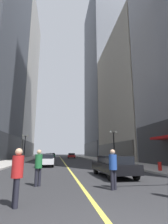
{
  "coord_description": "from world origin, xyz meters",
  "views": [
    {
      "loc": [
        -1.2,
        -3.12,
        1.55
      ],
      "look_at": [
        3.0,
        24.71,
        7.94
      ],
      "focal_mm": 28.49,
      "sensor_mm": 36.0,
      "label": 1
    }
  ],
  "objects_px": {
    "car_red": "(71,155)",
    "street_lamp_right_mid": "(114,139)",
    "car_white": "(46,160)",
    "street_lamp_left_far": "(25,142)",
    "car_black": "(113,165)",
    "pedestrian_in_red_jacket": "(17,172)",
    "fire_hydrant_right": "(160,167)",
    "car_blue": "(49,156)",
    "car_green": "(52,155)",
    "pedestrian_in_green_parka": "(38,165)",
    "pedestrian_in_blue_hoodie": "(113,166)",
    "car_maroon": "(46,157)"
  },
  "relations": [
    {
      "from": "car_red",
      "to": "pedestrian_in_green_parka",
      "type": "height_order",
      "value": "pedestrian_in_green_parka"
    },
    {
      "from": "car_green",
      "to": "pedestrian_in_blue_hoodie",
      "type": "height_order",
      "value": "pedestrian_in_blue_hoodie"
    },
    {
      "from": "car_blue",
      "to": "pedestrian_in_green_parka",
      "type": "xyz_separation_m",
      "value": [
        0.69,
        -32.12,
        0.26
      ]
    },
    {
      "from": "pedestrian_in_red_jacket",
      "to": "pedestrian_in_blue_hoodie",
      "type": "relative_size",
      "value": 1.0
    },
    {
      "from": "car_white",
      "to": "car_red",
      "type": "xyz_separation_m",
      "value": [
        5.13,
        27.56,
        -0.0
      ]
    },
    {
      "from": "car_red",
      "to": "fire_hydrant_right",
      "type": "relative_size",
      "value": 5.29
    },
    {
      "from": "car_green",
      "to": "pedestrian_in_green_parka",
      "type": "distance_m",
      "value": 49.46
    },
    {
      "from": "fire_hydrant_right",
      "to": "car_red",
      "type": "bearing_deg",
      "value": 96.66
    },
    {
      "from": "car_blue",
      "to": "street_lamp_right_mid",
      "type": "xyz_separation_m",
      "value": [
        9.13,
        -17.76,
        2.54
      ]
    },
    {
      "from": "pedestrian_in_red_jacket",
      "to": "fire_hydrant_right",
      "type": "relative_size",
      "value": 2.09
    },
    {
      "from": "car_white",
      "to": "street_lamp_left_far",
      "type": "distance_m",
      "value": 10.49
    },
    {
      "from": "car_blue",
      "to": "car_red",
      "type": "bearing_deg",
      "value": 54.77
    },
    {
      "from": "car_blue",
      "to": "car_green",
      "type": "xyz_separation_m",
      "value": [
        0.17,
        17.34,
        0.0
      ]
    },
    {
      "from": "car_red",
      "to": "fire_hydrant_right",
      "type": "xyz_separation_m",
      "value": [
        4.13,
        -35.38,
        -0.32
      ]
    },
    {
      "from": "car_red",
      "to": "pedestrian_in_blue_hoodie",
      "type": "xyz_separation_m",
      "value": [
        -1.53,
        -41.2,
        0.26
      ]
    },
    {
      "from": "car_black",
      "to": "fire_hydrant_right",
      "type": "relative_size",
      "value": 6.04
    },
    {
      "from": "car_black",
      "to": "car_white",
      "type": "distance_m",
      "value": 10.84
    },
    {
      "from": "car_white",
      "to": "car_red",
      "type": "bearing_deg",
      "value": 79.46
    },
    {
      "from": "car_red",
      "to": "car_green",
      "type": "bearing_deg",
      "value": 119.14
    },
    {
      "from": "pedestrian_in_blue_hoodie",
      "to": "pedestrian_in_red_jacket",
      "type": "bearing_deg",
      "value": -151.29
    },
    {
      "from": "pedestrian_in_green_parka",
      "to": "pedestrian_in_red_jacket",
      "type": "relative_size",
      "value": 1.0
    },
    {
      "from": "car_red",
      "to": "pedestrian_in_red_jacket",
      "type": "bearing_deg",
      "value": -96.75
    },
    {
      "from": "car_green",
      "to": "pedestrian_in_red_jacket",
      "type": "relative_size",
      "value": 2.66
    },
    {
      "from": "car_blue",
      "to": "car_green",
      "type": "bearing_deg",
      "value": 89.45
    },
    {
      "from": "car_maroon",
      "to": "street_lamp_left_far",
      "type": "bearing_deg",
      "value": -164.57
    },
    {
      "from": "street_lamp_left_far",
      "to": "car_blue",
      "type": "bearing_deg",
      "value": 70.59
    },
    {
      "from": "fire_hydrant_right",
      "to": "car_white",
      "type": "bearing_deg",
      "value": 139.8
    },
    {
      "from": "pedestrian_in_blue_hoodie",
      "to": "car_black",
      "type": "bearing_deg",
      "value": 72.02
    },
    {
      "from": "pedestrian_in_red_jacket",
      "to": "street_lamp_right_mid",
      "type": "height_order",
      "value": "street_lamp_right_mid"
    },
    {
      "from": "pedestrian_in_blue_hoodie",
      "to": "street_lamp_left_far",
      "type": "xyz_separation_m",
      "value": [
        -7.64,
        22.99,
        2.28
      ]
    },
    {
      "from": "fire_hydrant_right",
      "to": "car_blue",
      "type": "bearing_deg",
      "value": 109.23
    },
    {
      "from": "pedestrian_in_green_parka",
      "to": "fire_hydrant_right",
      "type": "xyz_separation_m",
      "value": [
        8.94,
        4.52,
        -0.57
      ]
    },
    {
      "from": "pedestrian_in_green_parka",
      "to": "fire_hydrant_right",
      "type": "bearing_deg",
      "value": 26.81
    },
    {
      "from": "car_maroon",
      "to": "street_lamp_right_mid",
      "type": "height_order",
      "value": "street_lamp_right_mid"
    },
    {
      "from": "car_green",
      "to": "pedestrian_in_red_jacket",
      "type": "distance_m",
      "value": 52.72
    },
    {
      "from": "pedestrian_in_red_jacket",
      "to": "street_lamp_left_far",
      "type": "height_order",
      "value": "street_lamp_left_far"
    },
    {
      "from": "car_black",
      "to": "car_white",
      "type": "bearing_deg",
      "value": 116.75
    },
    {
      "from": "car_red",
      "to": "pedestrian_in_red_jacket",
      "type": "relative_size",
      "value": 2.53
    },
    {
      "from": "pedestrian_in_green_parka",
      "to": "pedestrian_in_blue_hoodie",
      "type": "height_order",
      "value": "pedestrian_in_blue_hoodie"
    },
    {
      "from": "pedestrian_in_blue_hoodie",
      "to": "street_lamp_right_mid",
      "type": "bearing_deg",
      "value": 71.74
    },
    {
      "from": "car_blue",
      "to": "car_maroon",
      "type": "bearing_deg",
      "value": -90.93
    },
    {
      "from": "pedestrian_in_blue_hoodie",
      "to": "street_lamp_left_far",
      "type": "height_order",
      "value": "street_lamp_left_far"
    },
    {
      "from": "pedestrian_in_red_jacket",
      "to": "fire_hydrant_right",
      "type": "bearing_deg",
      "value": 40.07
    },
    {
      "from": "pedestrian_in_red_jacket",
      "to": "street_lamp_left_far",
      "type": "xyz_separation_m",
      "value": [
        -4.06,
        24.94,
        2.28
      ]
    },
    {
      "from": "car_white",
      "to": "pedestrian_in_blue_hoodie",
      "type": "bearing_deg",
      "value": -75.24
    },
    {
      "from": "pedestrian_in_red_jacket",
      "to": "pedestrian_in_blue_hoodie",
      "type": "xyz_separation_m",
      "value": [
        3.57,
        1.96,
        0.0
      ]
    },
    {
      "from": "car_green",
      "to": "street_lamp_left_far",
      "type": "relative_size",
      "value": 1.01
    },
    {
      "from": "car_red",
      "to": "street_lamp_right_mid",
      "type": "bearing_deg",
      "value": -81.91
    },
    {
      "from": "car_black",
      "to": "fire_hydrant_right",
      "type": "distance_m",
      "value": 4.77
    },
    {
      "from": "street_lamp_left_far",
      "to": "pedestrian_in_blue_hoodie",
      "type": "bearing_deg",
      "value": -71.62
    }
  ]
}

